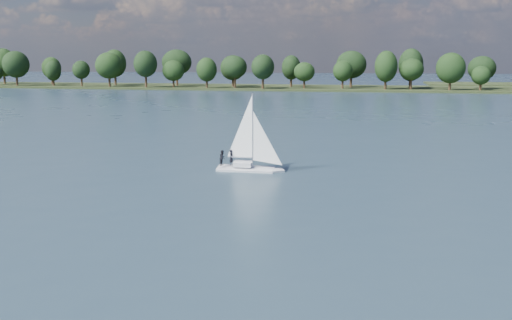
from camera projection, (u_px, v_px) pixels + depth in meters
The scene contains 4 objects.
ground at pixel (251, 117), 118.09m from camera, with size 700.00×700.00×0.00m, color #233342.
far_shore at pixel (307, 89), 226.29m from camera, with size 660.00×40.00×1.50m, color black.
sailboat at pixel (246, 149), 61.19m from camera, with size 6.68×1.88×8.79m.
treeline at pixel (273, 68), 223.73m from camera, with size 562.90×73.56×17.82m.
Camera 1 is at (23.57, -15.44, 12.06)m, focal length 40.00 mm.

